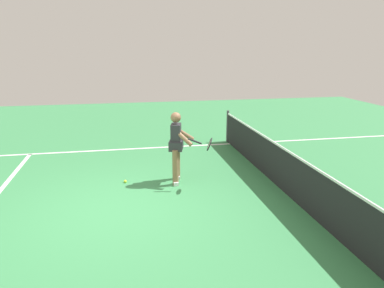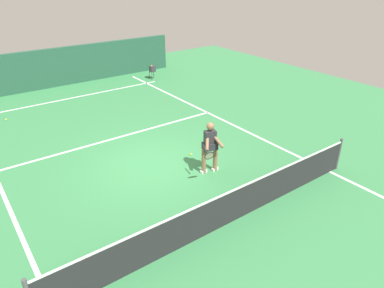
# 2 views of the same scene
# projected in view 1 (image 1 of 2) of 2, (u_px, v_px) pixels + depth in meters

# --- Properties ---
(ground_plane) EXTENTS (25.77, 25.77, 0.00)m
(ground_plane) POSITION_uv_depth(u_px,v_px,m) (117.00, 209.00, 6.64)
(ground_plane) COLOR #38844C
(sideline_left_marking) EXTENTS (0.10, 17.82, 0.01)m
(sideline_left_marking) POSITION_uv_depth(u_px,v_px,m) (118.00, 150.00, 10.39)
(sideline_left_marking) COLOR white
(sideline_left_marking) RESTS_ON ground
(court_net) EXTENTS (8.61, 0.08, 0.98)m
(court_net) POSITION_uv_depth(u_px,v_px,m) (289.00, 173.00, 7.14)
(court_net) COLOR #4C4C51
(court_net) RESTS_ON ground
(tennis_player) EXTENTS (0.94, 0.89, 1.55)m
(tennis_player) POSITION_uv_depth(u_px,v_px,m) (177.00, 145.00, 7.72)
(tennis_player) COLOR #8C6647
(tennis_player) RESTS_ON ground
(tennis_ball_mid) EXTENTS (0.07, 0.07, 0.07)m
(tennis_ball_mid) POSITION_uv_depth(u_px,v_px,m) (125.00, 181.00, 7.88)
(tennis_ball_mid) COLOR #D1E533
(tennis_ball_mid) RESTS_ON ground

